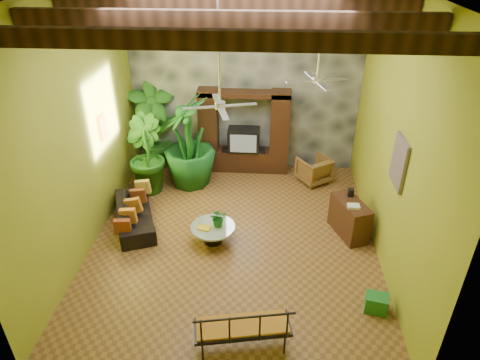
# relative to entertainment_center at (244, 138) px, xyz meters

# --- Properties ---
(ground) EXTENTS (7.00, 7.00, 0.00)m
(ground) POSITION_rel_entertainment_center_xyz_m (0.00, -3.14, -0.97)
(ground) COLOR brown
(ground) RESTS_ON ground
(back_wall) EXTENTS (6.00, 0.02, 5.00)m
(back_wall) POSITION_rel_entertainment_center_xyz_m (0.00, 0.36, 1.53)
(back_wall) COLOR olive
(back_wall) RESTS_ON ground
(left_wall) EXTENTS (0.02, 7.00, 5.00)m
(left_wall) POSITION_rel_entertainment_center_xyz_m (-3.00, -3.14, 1.53)
(left_wall) COLOR olive
(left_wall) RESTS_ON ground
(right_wall) EXTENTS (0.02, 7.00, 5.00)m
(right_wall) POSITION_rel_entertainment_center_xyz_m (3.00, -3.14, 1.53)
(right_wall) COLOR olive
(right_wall) RESTS_ON ground
(stone_accent_wall) EXTENTS (5.98, 0.10, 4.98)m
(stone_accent_wall) POSITION_rel_entertainment_center_xyz_m (0.00, 0.30, 1.53)
(stone_accent_wall) COLOR #3C3F44
(stone_accent_wall) RESTS_ON ground
(ceiling_beams) EXTENTS (5.95, 5.36, 0.22)m
(ceiling_beams) POSITION_rel_entertainment_center_xyz_m (0.00, -3.14, 3.81)
(ceiling_beams) COLOR #341B10
(ceiling_beams) RESTS_ON ceiling
(entertainment_center) EXTENTS (2.40, 0.55, 2.30)m
(entertainment_center) POSITION_rel_entertainment_center_xyz_m (0.00, 0.00, 0.00)
(entertainment_center) COLOR #321E0D
(entertainment_center) RESTS_ON ground
(ceiling_fan_front) EXTENTS (1.28, 1.28, 1.86)m
(ceiling_fan_front) POSITION_rel_entertainment_center_xyz_m (-0.20, -3.54, 2.44)
(ceiling_fan_front) COLOR silver
(ceiling_fan_front) RESTS_ON ceiling
(ceiling_fan_back) EXTENTS (1.28, 1.28, 1.86)m
(ceiling_fan_back) POSITION_rel_entertainment_center_xyz_m (1.60, -1.94, 2.44)
(ceiling_fan_back) COLOR silver
(ceiling_fan_back) RESTS_ON ceiling
(wall_art_mask) EXTENTS (0.06, 0.32, 0.55)m
(wall_art_mask) POSITION_rel_entertainment_center_xyz_m (-2.96, -2.14, 1.13)
(wall_art_mask) COLOR gold
(wall_art_mask) RESTS_ON left_wall
(wall_art_painting) EXTENTS (0.06, 0.70, 0.90)m
(wall_art_painting) POSITION_rel_entertainment_center_xyz_m (2.96, -3.74, 1.33)
(wall_art_painting) COLOR #295896
(wall_art_painting) RESTS_ON right_wall
(sofa) EXTENTS (1.38, 2.06, 0.56)m
(sofa) POSITION_rel_entertainment_center_xyz_m (-2.30, -2.77, -0.68)
(sofa) COLOR black
(sofa) RESTS_ON ground
(wicker_armchair) EXTENTS (1.03, 1.03, 0.69)m
(wicker_armchair) POSITION_rel_entertainment_center_xyz_m (1.90, -0.54, -0.62)
(wicker_armchair) COLOR brown
(wicker_armchair) RESTS_ON ground
(tall_plant_a) EXTENTS (1.56, 1.33, 2.50)m
(tall_plant_a) POSITION_rel_entertainment_center_xyz_m (-2.44, -0.02, 0.29)
(tall_plant_a) COLOR #266A1B
(tall_plant_a) RESTS_ON ground
(tall_plant_b) EXTENTS (1.39, 1.40, 1.99)m
(tall_plant_b) POSITION_rel_entertainment_center_xyz_m (-2.40, -1.25, 0.03)
(tall_plant_b) COLOR #1C5516
(tall_plant_b) RESTS_ON ground
(tall_plant_c) EXTENTS (1.50, 1.50, 2.38)m
(tall_plant_c) POSITION_rel_entertainment_center_xyz_m (-1.34, -0.86, 0.22)
(tall_plant_c) COLOR #175A1D
(tall_plant_c) RESTS_ON ground
(coffee_table) EXTENTS (0.94, 0.94, 0.40)m
(coffee_table) POSITION_rel_entertainment_center_xyz_m (-0.45, -3.29, -0.71)
(coffee_table) COLOR black
(coffee_table) RESTS_ON ground
(centerpiece_plant) EXTENTS (0.40, 0.36, 0.40)m
(centerpiece_plant) POSITION_rel_entertainment_center_xyz_m (-0.33, -3.25, -0.37)
(centerpiece_plant) COLOR #1A631A
(centerpiece_plant) RESTS_ON coffee_table
(yellow_tray) EXTENTS (0.32, 0.27, 0.03)m
(yellow_tray) POSITION_rel_entertainment_center_xyz_m (-0.63, -3.37, -0.55)
(yellow_tray) COLOR yellow
(yellow_tray) RESTS_ON coffee_table
(iron_bench) EXTENTS (1.58, 0.82, 0.57)m
(iron_bench) POSITION_rel_entertainment_center_xyz_m (0.35, -6.02, -0.43)
(iron_bench) COLOR black
(iron_bench) RESTS_ON ground
(side_console) EXTENTS (0.81, 1.12, 0.82)m
(side_console) POSITION_rel_entertainment_center_xyz_m (2.48, -2.79, -0.56)
(side_console) COLOR #321610
(side_console) RESTS_ON ground
(green_bin) EXTENTS (0.44, 0.36, 0.34)m
(green_bin) POSITION_rel_entertainment_center_xyz_m (2.65, -5.01, -0.80)
(green_bin) COLOR #217D35
(green_bin) RESTS_ON ground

